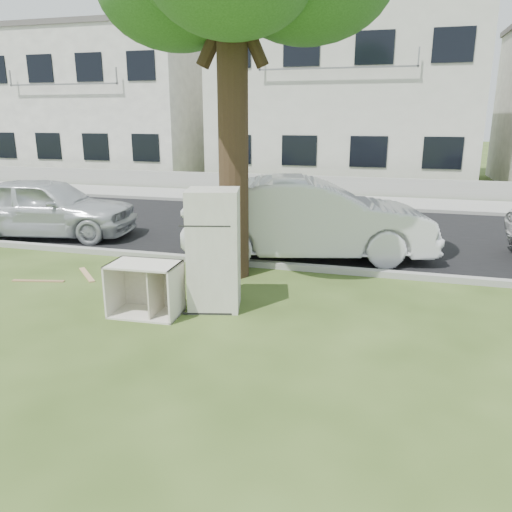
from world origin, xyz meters
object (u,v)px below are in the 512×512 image
(car_left, at_px, (46,207))
(fridge, at_px, (214,250))
(car_center, at_px, (309,219))
(cabinet, at_px, (145,289))

(car_left, bearing_deg, fridge, -130.91)
(car_left, bearing_deg, car_center, -101.51)
(fridge, distance_m, car_left, 6.69)
(cabinet, bearing_deg, car_center, 61.69)
(fridge, relative_size, cabinet, 1.80)
(fridge, relative_size, car_left, 0.43)
(fridge, bearing_deg, car_left, 135.20)
(cabinet, height_order, car_center, car_center)
(cabinet, distance_m, car_center, 4.28)
(car_center, xyz_separation_m, car_left, (-6.66, 0.20, -0.10))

